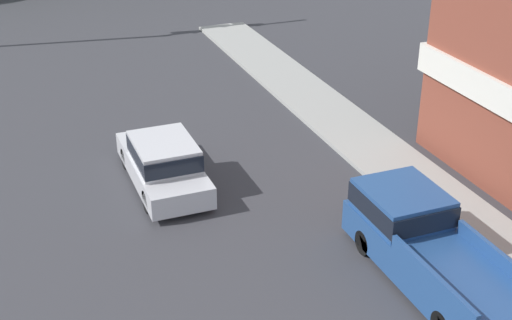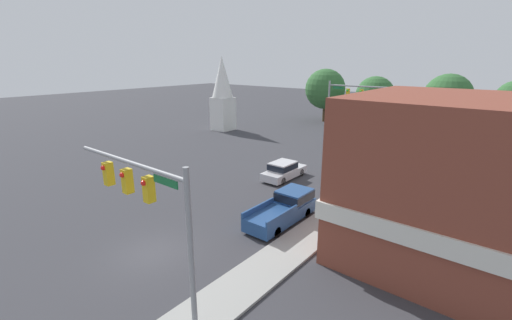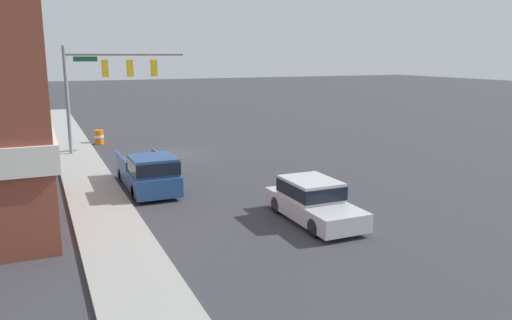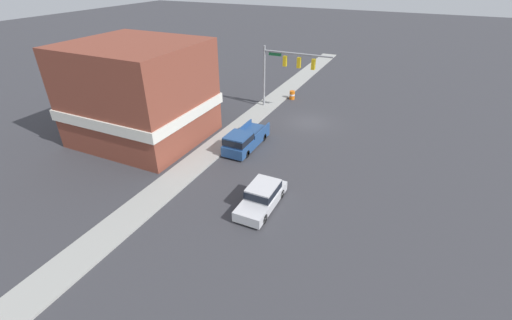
# 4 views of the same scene
# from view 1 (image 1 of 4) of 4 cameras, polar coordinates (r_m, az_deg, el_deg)

# --- Properties ---
(car_lead) EXTENTS (1.86, 4.68, 1.56)m
(car_lead) POSITION_cam_1_polar(r_m,az_deg,el_deg) (21.49, -7.42, -0.13)
(car_lead) COLOR black
(car_lead) RESTS_ON ground
(pickup_truck_parked) EXTENTS (1.97, 5.58, 1.79)m
(pickup_truck_parked) POSITION_cam_1_polar(r_m,az_deg,el_deg) (17.89, 13.20, -6.38)
(pickup_truck_parked) COLOR black
(pickup_truck_parked) RESTS_ON ground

